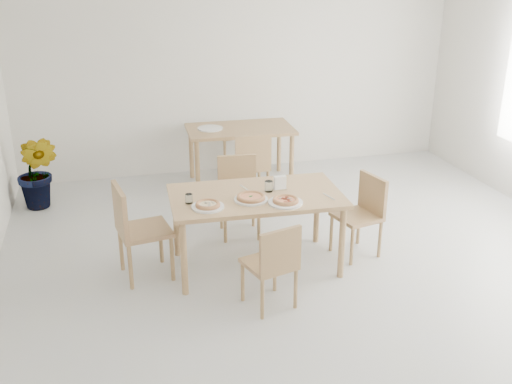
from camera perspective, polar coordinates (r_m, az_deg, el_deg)
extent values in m
plane|color=beige|center=(5.56, 6.97, -9.15)|extent=(7.00, 7.00, 0.00)
plane|color=silver|center=(8.25, -1.58, 11.64)|extent=(6.00, 0.00, 6.00)
cube|color=tan|center=(5.60, 0.00, -0.41)|extent=(1.64, 0.98, 0.04)
cylinder|color=tan|center=(5.31, -6.89, -6.31)|extent=(0.06, 0.06, 0.71)
cylinder|color=tan|center=(5.61, 8.18, -4.81)|extent=(0.06, 0.06, 0.71)
cylinder|color=tan|center=(6.00, -7.62, -2.94)|extent=(0.06, 0.06, 0.71)
cylinder|color=tan|center=(6.26, 5.81, -1.78)|extent=(0.06, 0.06, 0.71)
cube|color=tan|center=(5.11, 1.25, -6.84)|extent=(0.48, 0.48, 0.04)
cube|color=tan|center=(4.88, 2.35, -5.59)|extent=(0.38, 0.14, 0.37)
cylinder|color=tan|center=(5.41, 1.81, -7.63)|extent=(0.03, 0.03, 0.38)
cylinder|color=tan|center=(5.26, -1.28, -8.52)|extent=(0.03, 0.03, 0.38)
cylinder|color=tan|center=(5.17, 3.79, -9.16)|extent=(0.03, 0.03, 0.38)
cylinder|color=tan|center=(5.01, 0.60, -10.16)|extent=(0.03, 0.03, 0.38)
cube|color=tan|center=(6.37, -1.58, -0.55)|extent=(0.45, 0.45, 0.04)
cube|color=tan|center=(6.47, -1.84, 1.86)|extent=(0.42, 0.08, 0.40)
cylinder|color=tan|center=(6.28, -2.95, -3.14)|extent=(0.04, 0.04, 0.41)
cylinder|color=tan|center=(6.32, 0.27, -2.92)|extent=(0.04, 0.04, 0.41)
cylinder|color=tan|center=(6.60, -3.32, -1.86)|extent=(0.04, 0.04, 0.41)
cylinder|color=tan|center=(6.64, -0.26, -1.66)|extent=(0.04, 0.04, 0.41)
cube|color=tan|center=(5.63, -10.57, -3.62)|extent=(0.52, 0.52, 0.04)
cube|color=tan|center=(5.50, -12.81, -1.72)|extent=(0.11, 0.46, 0.43)
cylinder|color=tan|center=(5.61, -7.98, -6.33)|extent=(0.04, 0.04, 0.44)
cylinder|color=tan|center=(5.94, -9.04, -4.70)|extent=(0.04, 0.04, 0.44)
cylinder|color=tan|center=(5.53, -11.87, -7.02)|extent=(0.04, 0.04, 0.44)
cylinder|color=tan|center=(5.87, -12.72, -5.32)|extent=(0.04, 0.04, 0.44)
cube|color=tan|center=(6.03, 9.56, -2.32)|extent=(0.49, 0.49, 0.04)
cube|color=tan|center=(6.06, 11.06, -0.16)|extent=(0.13, 0.40, 0.38)
cylinder|color=tan|center=(6.15, 7.19, -3.91)|extent=(0.03, 0.03, 0.39)
cylinder|color=tan|center=(5.90, 9.11, -5.16)|extent=(0.03, 0.03, 0.39)
cylinder|color=tan|center=(6.34, 9.74, -3.25)|extent=(0.03, 0.03, 0.39)
cylinder|color=tan|center=(6.10, 11.71, -4.43)|extent=(0.03, 0.03, 0.39)
cylinder|color=white|center=(5.45, -0.49, -0.71)|extent=(0.31, 0.31, 0.02)
cylinder|color=white|center=(5.31, -4.61, -1.41)|extent=(0.29, 0.29, 0.02)
cylinder|color=white|center=(5.39, 2.83, -1.00)|extent=(0.31, 0.31, 0.02)
cylinder|color=tan|center=(5.44, -0.49, -0.56)|extent=(0.29, 0.29, 0.01)
torus|color=tan|center=(5.44, -0.49, -0.46)|extent=(0.29, 0.29, 0.03)
cylinder|color=#EF5A2A|center=(5.44, -0.49, -0.47)|extent=(0.22, 0.22, 0.01)
ellipsoid|color=#13551E|center=(5.44, -0.49, -0.41)|extent=(0.05, 0.04, 0.01)
cylinder|color=tan|center=(5.30, -4.61, -1.26)|extent=(0.25, 0.25, 0.01)
torus|color=tan|center=(5.30, -4.62, -1.16)|extent=(0.25, 0.25, 0.03)
cylinder|color=white|center=(5.30, -4.62, -1.17)|extent=(0.18, 0.18, 0.01)
cylinder|color=tan|center=(5.38, 2.83, -0.86)|extent=(0.30, 0.30, 0.01)
torus|color=tan|center=(5.38, 2.83, -0.76)|extent=(0.30, 0.30, 0.03)
cylinder|color=#EF5A2A|center=(5.38, 2.83, -0.77)|extent=(0.22, 0.22, 0.01)
cylinder|color=white|center=(5.64, 1.22, 0.55)|extent=(0.08, 0.08, 0.10)
cylinder|color=white|center=(5.41, -6.40, -0.64)|extent=(0.07, 0.07, 0.09)
cube|color=silver|center=(5.70, 2.28, 0.28)|extent=(0.13, 0.06, 0.01)
cube|color=white|center=(5.67, 2.29, 0.94)|extent=(0.12, 0.05, 0.12)
cube|color=silver|center=(5.56, 6.96, -0.46)|extent=(0.06, 0.19, 0.01)
cube|color=silver|center=(5.74, -1.14, 0.41)|extent=(0.06, 0.17, 0.01)
cube|color=tan|center=(7.80, -1.53, 6.00)|extent=(1.39, 0.83, 0.04)
cylinder|color=tan|center=(7.52, -5.59, 2.30)|extent=(0.06, 0.06, 0.71)
cylinder|color=tan|center=(7.75, 3.40, 2.96)|extent=(0.06, 0.06, 0.71)
cylinder|color=tan|center=(8.12, -6.18, 3.75)|extent=(0.06, 0.06, 0.71)
cylinder|color=tan|center=(8.34, 2.20, 4.34)|extent=(0.06, 0.06, 0.71)
cube|color=tan|center=(7.30, -0.69, 2.55)|extent=(0.45, 0.45, 0.04)
cube|color=tan|center=(7.04, -0.26, 3.80)|extent=(0.44, 0.05, 0.41)
cylinder|color=tan|center=(7.59, 0.29, 1.46)|extent=(0.04, 0.04, 0.42)
cylinder|color=tan|center=(7.50, -2.44, 1.18)|extent=(0.04, 0.04, 0.42)
cylinder|color=tan|center=(7.26, 1.14, 0.48)|extent=(0.04, 0.04, 0.42)
cylinder|color=tan|center=(7.16, -1.71, 0.18)|extent=(0.04, 0.04, 0.42)
cube|color=tan|center=(8.56, -2.48, 5.54)|extent=(0.56, 0.56, 0.04)
cube|color=tan|center=(8.67, -3.16, 7.36)|extent=(0.45, 0.17, 0.43)
cylinder|color=tan|center=(8.38, -2.98, 3.45)|extent=(0.04, 0.04, 0.44)
cylinder|color=tan|center=(8.56, -0.70, 3.87)|extent=(0.04, 0.04, 0.44)
cylinder|color=tan|center=(8.71, -4.19, 4.13)|extent=(0.04, 0.04, 0.44)
cylinder|color=tan|center=(8.88, -1.96, 4.52)|extent=(0.04, 0.04, 0.44)
cylinder|color=white|center=(7.75, -4.38, 6.06)|extent=(0.32, 0.32, 0.02)
imported|color=#206C25|center=(7.51, -20.06, 1.80)|extent=(0.62, 0.56, 0.90)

